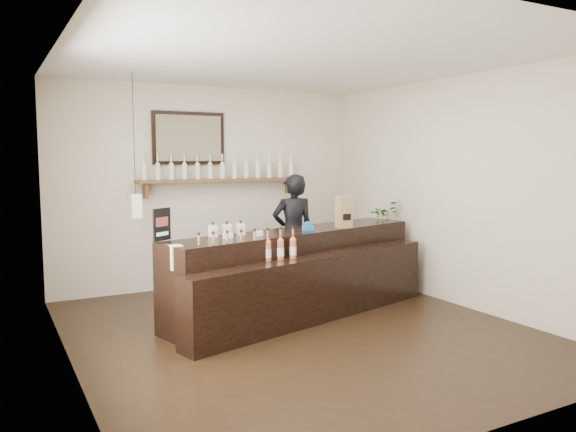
{
  "coord_description": "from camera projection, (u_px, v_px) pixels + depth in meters",
  "views": [
    {
      "loc": [
        -2.85,
        -5.0,
        1.82
      ],
      "look_at": [
        0.24,
        0.7,
        1.14
      ],
      "focal_mm": 35.0,
      "sensor_mm": 36.0,
      "label": 1
    }
  ],
  "objects": [
    {
      "name": "counter",
      "position": [
        302.0,
        275.0,
        6.54
      ],
      "size": [
        3.5,
        1.75,
        1.13
      ],
      "color": "black",
      "rests_on": "ground"
    },
    {
      "name": "room_shell",
      "position": [
        300.0,
        169.0,
        5.74
      ],
      "size": [
        5.0,
        5.0,
        5.0
      ],
      "color": "beige",
      "rests_on": "ground"
    },
    {
      "name": "shopkeeper",
      "position": [
        293.0,
        226.0,
        7.55
      ],
      "size": [
        0.72,
        0.53,
        1.8
      ],
      "primitive_type": "imported",
      "rotation": [
        0.0,
        0.0,
        2.98
      ],
      "color": "black",
      "rests_on": "ground"
    },
    {
      "name": "potted_plant",
      "position": [
        384.0,
        217.0,
        7.77
      ],
      "size": [
        0.5,
        0.47,
        0.45
      ],
      "primitive_type": "imported",
      "rotation": [
        0.0,
        0.0,
        0.35
      ],
      "color": "#2D6A2A",
      "rests_on": "side_cabinet"
    },
    {
      "name": "back_wall_decor",
      "position": [
        206.0,
        162.0,
        7.74
      ],
      "size": [
        2.66,
        0.96,
        1.69
      ],
      "color": "brown",
      "rests_on": "ground"
    },
    {
      "name": "tape_dispenser",
      "position": [
        308.0,
        227.0,
        6.55
      ],
      "size": [
        0.14,
        0.06,
        0.11
      ],
      "color": "#1B73BF",
      "rests_on": "counter"
    },
    {
      "name": "paper_bag",
      "position": [
        344.0,
        212.0,
        6.82
      ],
      "size": [
        0.19,
        0.15,
        0.38
      ],
      "color": "olive",
      "rests_on": "counter"
    },
    {
      "name": "promo_sign",
      "position": [
        162.0,
        224.0,
        5.76
      ],
      "size": [
        0.22,
        0.14,
        0.34
      ],
      "color": "black",
      "rests_on": "counter"
    },
    {
      "name": "side_cabinet",
      "position": [
        383.0,
        260.0,
        7.83
      ],
      "size": [
        0.52,
        0.62,
        0.77
      ],
      "color": "brown",
      "rests_on": "ground"
    },
    {
      "name": "ground",
      "position": [
        299.0,
        331.0,
        5.92
      ],
      "size": [
        5.0,
        5.0,
        0.0
      ],
      "primitive_type": "plane",
      "color": "black",
      "rests_on": "ground"
    }
  ]
}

